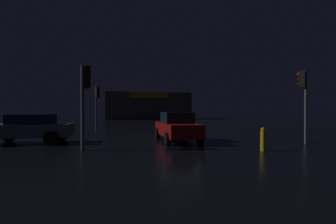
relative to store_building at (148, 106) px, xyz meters
The scene contains 8 objects.
ground_plane 31.06m from the store_building, 91.69° to the right, with size 120.00×120.00×0.00m, color black.
store_building is the anchor object (origin of this frame).
traffic_signal_main 36.39m from the store_building, 83.06° to the right, with size 0.42×0.42×3.75m.
traffic_signal_opposite 26.26m from the store_building, 105.42° to the right, with size 0.42×0.42×3.75m.
traffic_signal_cross_left 36.86m from the store_building, 99.98° to the right, with size 0.42×0.42×3.63m.
car_near 34.27m from the store_building, 93.10° to the right, with size 2.02×4.31×1.60m.
car_far 35.04m from the store_building, 105.70° to the right, with size 4.19×2.13×1.50m.
fire_hydrant 37.98m from the store_building, 88.46° to the right, with size 0.22×0.22×0.99m.
Camera 1 is at (-3.88, -16.28, 1.71)m, focal length 26.06 mm.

